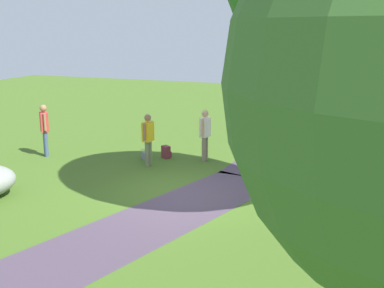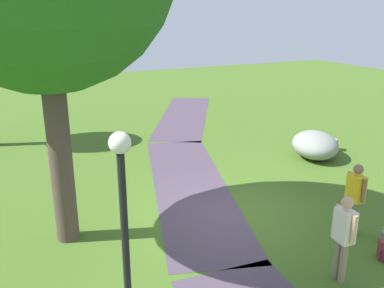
{
  "view_description": "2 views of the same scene",
  "coord_description": "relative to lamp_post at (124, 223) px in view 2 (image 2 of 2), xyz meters",
  "views": [
    {
      "loc": [
        10.95,
        4.45,
        4.18
      ],
      "look_at": [
        -0.95,
        -0.2,
        1.09
      ],
      "focal_mm": 45.83,
      "sensor_mm": 36.0,
      "label": 1
    },
    {
      "loc": [
        -7.86,
        4.49,
        4.65
      ],
      "look_at": [
        0.98,
        0.35,
        1.5
      ],
      "focal_mm": 39.09,
      "sensor_mm": 36.0,
      "label": 2
    }
  ],
  "objects": [
    {
      "name": "ground_plane",
      "position": [
        3.14,
        -3.24,
        -2.03
      ],
      "size": [
        48.0,
        48.0,
        0.0
      ],
      "primitive_type": "plane",
      "color": "#40611F"
    },
    {
      "name": "footpath_segment_mid",
      "position": [
        4.95,
        -3.23,
        -2.02
      ],
      "size": [
        8.23,
        4.18,
        0.01
      ],
      "color": "#493B4B",
      "rests_on": "ground"
    },
    {
      "name": "footpath_segment_far",
      "position": [
        12.27,
        -6.33,
        -2.02
      ],
      "size": [
        7.94,
        5.65,
        0.01
      ],
      "color": "#493B4B",
      "rests_on": "ground"
    },
    {
      "name": "lamp_post",
      "position": [
        0.0,
        0.0,
        0.0
      ],
      "size": [
        0.28,
        0.28,
        3.25
      ],
      "color": "black",
      "rests_on": "ground"
    },
    {
      "name": "lawn_boulder",
      "position": [
        5.35,
        -7.93,
        -1.61
      ],
      "size": [
        2.39,
        2.18,
        0.84
      ],
      "color": "gray",
      "rests_on": "ground"
    },
    {
      "name": "woman_with_handbag",
      "position": [
        1.12,
        -5.29,
        -1.1
      ],
      "size": [
        0.52,
        0.26,
        1.6
      ],
      "color": "#6E7453",
      "rests_on": "ground"
    },
    {
      "name": "passerby_on_path",
      "position": [
        -0.02,
        -3.87,
        -1.08
      ],
      "size": [
        0.52,
        0.27,
        1.63
      ],
      "color": "#7C6F5A",
      "rests_on": "ground"
    },
    {
      "name": "backpack_by_boulder",
      "position": [
        5.61,
        -9.0,
        -1.83
      ],
      "size": [
        0.35,
        0.35,
        0.4
      ],
      "color": "gray",
      "rests_on": "ground"
    },
    {
      "name": "frisbee_on_grass",
      "position": [
        6.86,
        -8.73,
        -2.02
      ],
      "size": [
        0.25,
        0.25,
        0.02
      ],
      "color": "silver",
      "rests_on": "ground"
    }
  ]
}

